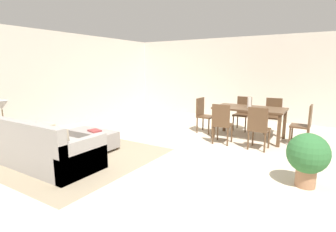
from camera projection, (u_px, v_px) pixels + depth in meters
ground_plane at (179, 166)px, 4.59m from camera, size 10.80×10.80×0.00m
wall_back at (254, 79)px, 8.51m from camera, size 9.00×0.12×2.70m
wall_left at (45, 81)px, 7.09m from camera, size 0.12×11.00×2.70m
area_rug at (73, 156)px, 5.14m from camera, size 3.00×2.80×0.01m
couch at (45, 150)px, 4.57m from camera, size 2.00×0.94×0.86m
ottoman_table at (93, 138)px, 5.57m from camera, size 1.11×0.49×0.39m
side_table at (5, 132)px, 5.21m from camera, size 0.40×0.40×0.56m
table_lamp at (2, 106)px, 5.11m from camera, size 0.26×0.26×0.52m
dining_table at (249, 111)px, 6.31m from camera, size 1.63×0.92×0.76m
dining_chair_near_left at (222, 122)px, 5.84m from camera, size 0.42×0.42×0.92m
dining_chair_near_right at (258, 126)px, 5.40m from camera, size 0.42×0.42×0.92m
dining_chair_far_left at (243, 111)px, 7.18m from camera, size 0.42×0.42×0.92m
dining_chair_far_right at (273, 114)px, 6.85m from camera, size 0.43×0.43×0.92m
dining_chair_head_east at (305, 123)px, 5.73m from camera, size 0.41×0.41×0.92m
dining_chair_head_west at (203, 113)px, 6.93m from camera, size 0.42×0.42×0.92m
vase_centerpiece at (249, 102)px, 6.29m from camera, size 0.09×0.09×0.24m
book_on_ottoman at (95, 131)px, 5.46m from camera, size 0.30×0.25×0.03m
potted_plant at (308, 156)px, 3.74m from camera, size 0.59×0.59×0.80m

